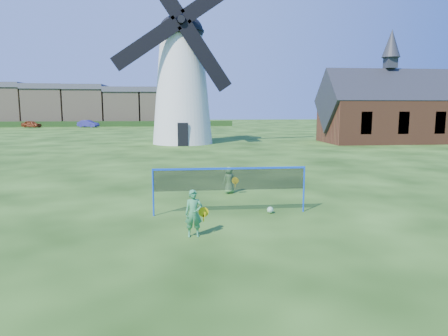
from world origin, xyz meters
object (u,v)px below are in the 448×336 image
chapel (388,111)px  player_girl (194,213)px  play_ball (270,210)px  car_left (31,124)px  badminton_net (230,180)px  player_boy (229,180)px  windmill (182,80)px  car_right (88,124)px

chapel → player_girl: chapel is taller
play_ball → car_left: 69.91m
badminton_net → car_left: badminton_net is taller
badminton_net → chapel: bearing=53.6°
player_girl → player_boy: (1.65, 5.53, -0.10)m
badminton_net → player_boy: 3.31m
badminton_net → play_ball: 1.69m
windmill → chapel: size_ratio=1.34×
player_boy → car_right: bearing=-92.2°
chapel → player_boy: size_ratio=12.00×
badminton_net → car_left: size_ratio=1.42×
badminton_net → player_girl: badminton_net is taller
car_left → car_right: bearing=-72.1°
player_girl → car_right: size_ratio=0.33×
windmill → player_boy: 24.58m
player_boy → car_left: (-28.41, 60.11, 0.06)m
car_left → windmill: bearing=-122.8°
windmill → player_girl: 29.91m
player_boy → car_right: car_right is taller
player_girl → player_boy: size_ratio=1.18×
windmill → chapel: (20.62, -0.94, -3.01)m
player_boy → play_ball: 3.50m
badminton_net → player_girl: (-1.28, -2.29, -0.49)m
player_boy → play_ball: size_ratio=4.99×
badminton_net → car_left: bearing=113.9°
badminton_net → player_boy: (0.37, 3.24, -0.59)m
player_girl → car_right: bearing=104.0°
player_boy → play_ball: (0.97, -3.33, -0.44)m
player_girl → play_ball: player_girl is taller
car_left → car_right: (10.02, -0.50, 0.04)m
player_girl → play_ball: (2.62, 2.20, -0.54)m
player_girl → windmill: bearing=89.7°
badminton_net → car_right: badminton_net is taller
car_left → car_right: car_right is taller
play_ball → car_right: car_right is taller
badminton_net → car_right: (-18.02, 62.84, -0.49)m
windmill → car_left: (-26.74, 36.23, -5.54)m
badminton_net → play_ball: bearing=-3.8°
chapel → car_left: chapel is taller
play_ball → badminton_net: bearing=176.2°
player_girl → play_ball: size_ratio=5.88×
car_right → player_boy: bearing=-138.6°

